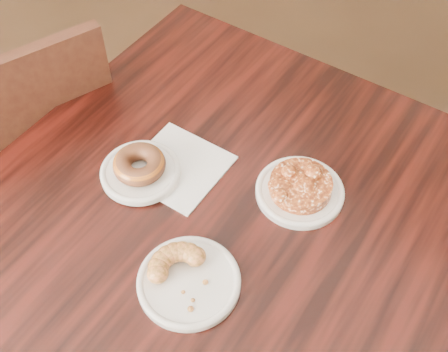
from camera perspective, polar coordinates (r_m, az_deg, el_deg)
floor at (r=1.77m, az=-3.40°, el=-12.84°), size 5.00×5.00×0.00m
cafe_table at (r=1.34m, az=0.95°, el=-13.79°), size 1.23×1.23×0.75m
chair_far at (r=1.59m, az=-18.52°, el=2.01°), size 0.44×0.44×0.90m
napkin at (r=1.10m, az=-4.70°, el=0.96°), size 0.22×0.22×0.00m
plate_donut at (r=1.09m, az=-8.46°, el=0.39°), size 0.15×0.15×0.01m
plate_cruller at (r=0.95m, az=-3.58°, el=-10.70°), size 0.17×0.17×0.01m
plate_fritter at (r=1.06m, az=7.69°, el=-1.60°), size 0.17×0.17×0.01m
glazed_donut at (r=1.07m, az=-8.61°, el=1.19°), size 0.10×0.10×0.04m
apple_fritter at (r=1.04m, az=7.83°, el=-0.77°), size 0.15×0.15×0.04m
cruller_fragment at (r=0.93m, az=-3.65°, el=-10.05°), size 0.12×0.12×0.03m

